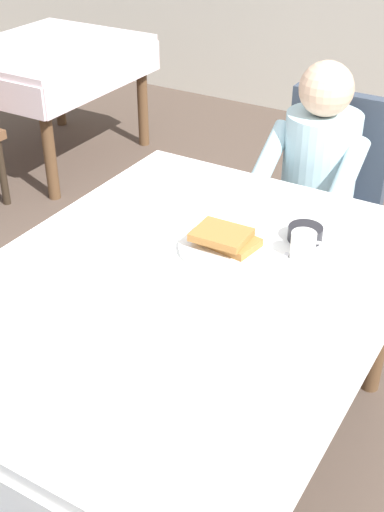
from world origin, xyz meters
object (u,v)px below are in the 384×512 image
at_px(fork_left_of_plate, 168,236).
at_px(spoon_near_edge, 175,301).
at_px(chair_diner, 326,190).
at_px(cup_coffee, 304,245).
at_px(bowl_butter, 305,233).
at_px(dining_table_main, 174,303).
at_px(plate_breakfast, 223,247).
at_px(knife_right_of_plate, 277,269).
at_px(diner_person, 316,174).
at_px(breakfast_stack, 224,238).
at_px(background_table_far, 48,64).

height_order(fork_left_of_plate, spoon_near_edge, same).
bearing_deg(chair_diner, cup_coffee, 105.28).
bearing_deg(fork_left_of_plate, bowl_butter, -59.12).
height_order(dining_table_main, plate_breakfast, plate_breakfast).
height_order(cup_coffee, knife_right_of_plate, cup_coffee).
xyz_separation_m(dining_table_main, diner_person, (0.04, 1.01, 0.02)).
height_order(bowl_butter, spoon_near_edge, bowl_butter).
relative_size(breakfast_stack, knife_right_of_plate, 1.02).
distance_m(plate_breakfast, breakfast_stack, 0.03).
bearing_deg(dining_table_main, chair_diner, 88.14).
bearing_deg(dining_table_main, bowl_butter, 58.97).
xyz_separation_m(chair_diner, diner_person, (-0.00, -0.16, 0.14)).
distance_m(diner_person, cup_coffee, 0.76).
relative_size(chair_diner, knife_right_of_plate, 4.65).
relative_size(breakfast_stack, background_table_far, 0.18).
relative_size(breakfast_stack, spoon_near_edge, 1.36).
height_order(cup_coffee, fork_left_of_plate, cup_coffee).
relative_size(chair_diner, bowl_butter, 8.45).
bearing_deg(bowl_butter, plate_breakfast, -136.13).
bearing_deg(knife_right_of_plate, bowl_butter, -5.58).
bearing_deg(diner_person, plate_breakfast, 90.69).
relative_size(chair_diner, fork_left_of_plate, 5.17).
bearing_deg(bowl_butter, knife_right_of_plate, -90.72).
distance_m(breakfast_stack, knife_right_of_plate, 0.20).
distance_m(breakfast_stack, background_table_far, 2.57).
bearing_deg(background_table_far, diner_person, -19.55).
relative_size(diner_person, plate_breakfast, 4.00).
distance_m(plate_breakfast, bowl_butter, 0.27).
xyz_separation_m(knife_right_of_plate, background_table_far, (-2.25, 1.55, -0.12)).
bearing_deg(diner_person, dining_table_main, 87.86).
relative_size(chair_diner, spoon_near_edge, 6.20).
bearing_deg(fork_left_of_plate, cup_coffee, -73.50).
distance_m(dining_table_main, background_table_far, 2.66).
xyz_separation_m(chair_diner, background_table_far, (-2.05, 0.57, 0.09)).
height_order(bowl_butter, knife_right_of_plate, bowl_butter).
bearing_deg(chair_diner, knife_right_of_plate, 101.56).
height_order(chair_diner, fork_left_of_plate, chair_diner).
bearing_deg(plate_breakfast, knife_right_of_plate, -6.01).
bearing_deg(diner_person, background_table_far, -19.55).
xyz_separation_m(bowl_butter, fork_left_of_plate, (-0.38, -0.21, -0.02)).
relative_size(bowl_butter, fork_left_of_plate, 0.61).
relative_size(breakfast_stack, fork_left_of_plate, 1.13).
xyz_separation_m(diner_person, bowl_butter, (0.20, -0.61, 0.09)).
distance_m(plate_breakfast, background_table_far, 2.57).
bearing_deg(dining_table_main, breakfast_stack, 77.72).
relative_size(dining_table_main, bowl_butter, 13.85).
relative_size(breakfast_stack, cup_coffee, 1.80).
xyz_separation_m(dining_table_main, plate_breakfast, (0.05, 0.21, 0.10)).
xyz_separation_m(dining_table_main, bowl_butter, (0.24, 0.40, 0.11)).
bearing_deg(bowl_butter, fork_left_of_plate, -151.80).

